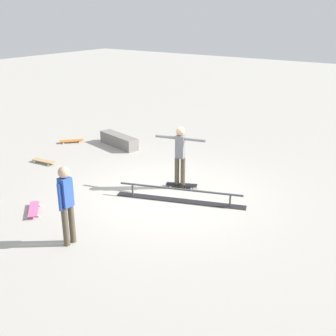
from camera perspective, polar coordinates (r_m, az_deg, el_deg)
ground_plane at (r=10.40m, az=-0.10°, el=-3.59°), size 60.00×60.00×0.00m
grind_rail at (r=10.00m, az=1.64°, el=-3.77°), size 3.05×1.30×0.33m
skate_ledge at (r=14.10m, az=-6.72°, el=3.75°), size 1.71×0.78×0.39m
skater_main at (r=10.46m, az=1.66°, el=2.06°), size 1.27×0.40×1.61m
skateboard_main at (r=10.76m, az=1.86°, el=-2.32°), size 0.81×0.51×0.09m
bystander_blue_shirt at (r=8.13m, az=-13.70°, el=-4.45°), size 0.22×0.36×1.61m
loose_skateboard_orange at (r=14.78m, az=-13.05°, el=3.66°), size 0.68×0.73×0.09m
loose_skateboard_pink at (r=9.96m, az=-17.88°, el=-5.35°), size 0.73×0.68×0.09m
loose_skateboard_natural at (r=12.98m, az=-16.59°, el=0.92°), size 0.82×0.33×0.09m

